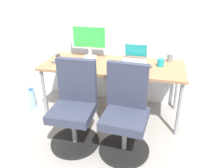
{
  "coord_description": "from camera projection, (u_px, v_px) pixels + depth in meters",
  "views": [
    {
      "loc": [
        0.56,
        -2.56,
        1.69
      ],
      "look_at": [
        0.0,
        -0.05,
        0.46
      ],
      "focal_mm": 35.85,
      "sensor_mm": 36.0,
      "label": 1
    }
  ],
  "objects": [
    {
      "name": "keyboard_by_monitor",
      "position": [
        79.0,
        67.0,
        2.68
      ],
      "size": [
        0.34,
        0.12,
        0.02
      ],
      "primitive_type": "cube",
      "color": "silver",
      "rests_on": "desk"
    },
    {
      "name": "back_wall",
      "position": [
        120.0,
        11.0,
        2.9
      ],
      "size": [
        4.4,
        0.04,
        2.6
      ],
      "primitive_type": "cube",
      "color": "silver",
      "rests_on": "ground"
    },
    {
      "name": "water_bottle_on_floor",
      "position": [
        32.0,
        99.0,
        3.15
      ],
      "size": [
        0.09,
        0.09,
        0.31
      ],
      "color": "#8CBFF2",
      "rests_on": "ground"
    },
    {
      "name": "office_chair_left",
      "position": [
        75.0,
        108.0,
        2.4
      ],
      "size": [
        0.54,
        0.54,
        0.94
      ],
      "color": "black",
      "rests_on": "ground"
    },
    {
      "name": "keyboard_by_laptop",
      "position": [
        66.0,
        62.0,
        2.84
      ],
      "size": [
        0.34,
        0.12,
        0.02
      ],
      "primitive_type": "cube",
      "color": "#515156",
      "rests_on": "desk"
    },
    {
      "name": "notebook",
      "position": [
        124.0,
        71.0,
        2.55
      ],
      "size": [
        0.21,
        0.15,
        0.03
      ],
      "primitive_type": "cube",
      "color": "teal",
      "rests_on": "desk"
    },
    {
      "name": "mouse_by_laptop",
      "position": [
        150.0,
        66.0,
        2.7
      ],
      "size": [
        0.06,
        0.1,
        0.03
      ],
      "primitive_type": "ellipsoid",
      "color": "#515156",
      "rests_on": "desk"
    },
    {
      "name": "mouse_by_monitor",
      "position": [
        58.0,
        55.0,
        3.06
      ],
      "size": [
        0.06,
        0.1,
        0.03
      ],
      "primitive_type": "ellipsoid",
      "color": "#2D2D2D",
      "rests_on": "desk"
    },
    {
      "name": "office_chair_right",
      "position": [
        125.0,
        114.0,
        2.29
      ],
      "size": [
        0.54,
        0.54,
        0.94
      ],
      "color": "black",
      "rests_on": "ground"
    },
    {
      "name": "desktop_monitor",
      "position": [
        89.0,
        39.0,
        2.93
      ],
      "size": [
        0.48,
        0.18,
        0.43
      ],
      "color": "silver",
      "rests_on": "desk"
    },
    {
      "name": "open_laptop",
      "position": [
        135.0,
        57.0,
        2.87
      ],
      "size": [
        0.31,
        0.29,
        0.22
      ],
      "color": "silver",
      "rests_on": "desk"
    },
    {
      "name": "ground_plane",
      "position": [
        113.0,
        113.0,
        3.09
      ],
      "size": [
        5.28,
        5.28,
        0.0
      ],
      "primitive_type": "plane",
      "color": "gray"
    },
    {
      "name": "coffee_mug",
      "position": [
        161.0,
        63.0,
        2.7
      ],
      "size": [
        0.08,
        0.08,
        0.09
      ],
      "primitive_type": "cylinder",
      "color": "teal",
      "rests_on": "desk"
    },
    {
      "name": "pen_cup",
      "position": [
        170.0,
        58.0,
        2.85
      ],
      "size": [
        0.07,
        0.07,
        0.1
      ],
      "primitive_type": "cylinder",
      "color": "slate",
      "rests_on": "desk"
    },
    {
      "name": "desk",
      "position": [
        113.0,
        69.0,
        2.81
      ],
      "size": [
        1.76,
        0.69,
        0.71
      ],
      "color": "#996B47",
      "rests_on": "ground"
    }
  ]
}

